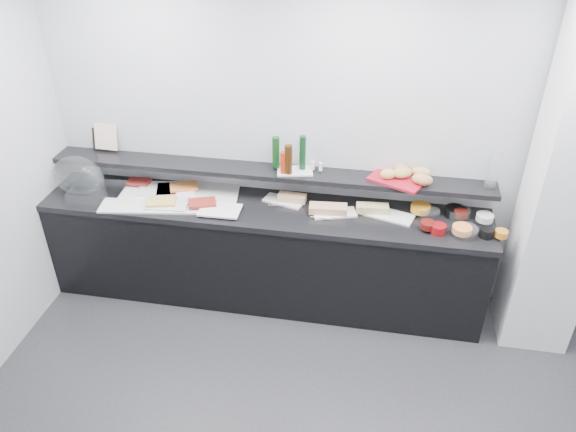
% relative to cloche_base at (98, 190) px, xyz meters
% --- Properties ---
extents(back_wall, '(5.00, 0.02, 2.70)m').
position_rel_cloche_base_xyz_m(back_wall, '(2.11, 0.30, 0.43)').
color(back_wall, '#B7BABF').
rests_on(back_wall, ground).
extents(ceiling, '(5.00, 5.00, 0.00)m').
position_rel_cloche_base_xyz_m(ceiling, '(2.11, -1.70, 1.78)').
color(ceiling, white).
rests_on(ceiling, back_wall).
extents(column, '(0.50, 0.50, 2.70)m').
position_rel_cloche_base_xyz_m(column, '(3.61, -0.05, 0.43)').
color(column, white).
rests_on(column, ground).
extents(buffet_cabinet, '(3.60, 0.60, 0.85)m').
position_rel_cloche_base_xyz_m(buffet_cabinet, '(1.41, -0.00, -0.50)').
color(buffet_cabinet, black).
rests_on(buffet_cabinet, ground).
extents(counter_top, '(3.62, 0.62, 0.05)m').
position_rel_cloche_base_xyz_m(counter_top, '(1.41, -0.00, -0.05)').
color(counter_top, black).
rests_on(counter_top, buffet_cabinet).
extents(wall_shelf, '(3.60, 0.25, 0.04)m').
position_rel_cloche_base_xyz_m(wall_shelf, '(1.41, 0.17, 0.21)').
color(wall_shelf, black).
rests_on(wall_shelf, back_wall).
extents(cloche_base, '(0.46, 0.32, 0.04)m').
position_rel_cloche_base_xyz_m(cloche_base, '(0.00, 0.00, 0.00)').
color(cloche_base, silver).
rests_on(cloche_base, counter_top).
extents(cloche_dome, '(0.53, 0.40, 0.34)m').
position_rel_cloche_base_xyz_m(cloche_dome, '(-0.16, 0.01, 0.11)').
color(cloche_dome, white).
rests_on(cloche_dome, cloche_base).
extents(linen_runner, '(1.15, 0.67, 0.01)m').
position_rel_cloche_base_xyz_m(linen_runner, '(0.64, 0.01, -0.01)').
color(linen_runner, silver).
rests_on(linen_runner, counter_top).
extents(platter_meat_a, '(0.35, 0.27, 0.01)m').
position_rel_cloche_base_xyz_m(platter_meat_a, '(0.50, 0.09, 0.00)').
color(platter_meat_a, silver).
rests_on(platter_meat_a, linen_runner).
extents(food_meat_a, '(0.19, 0.13, 0.02)m').
position_rel_cloche_base_xyz_m(food_meat_a, '(0.30, 0.16, 0.02)').
color(food_meat_a, maroon).
rests_on(food_meat_a, platter_meat_a).
extents(platter_salmon, '(0.37, 0.30, 0.01)m').
position_rel_cloche_base_xyz_m(platter_salmon, '(0.64, 0.12, 0.00)').
color(platter_salmon, white).
rests_on(platter_salmon, linen_runner).
extents(food_salmon, '(0.26, 0.22, 0.02)m').
position_rel_cloche_base_xyz_m(food_salmon, '(0.70, 0.14, 0.02)').
color(food_salmon, orange).
rests_on(food_salmon, platter_salmon).
extents(platter_cheese, '(0.34, 0.24, 0.01)m').
position_rel_cloche_base_xyz_m(platter_cheese, '(0.66, -0.12, 0.00)').
color(platter_cheese, silver).
rests_on(platter_cheese, linen_runner).
extents(food_cheese, '(0.26, 0.19, 0.02)m').
position_rel_cloche_base_xyz_m(food_cheese, '(0.61, -0.13, 0.02)').
color(food_cheese, '#D8AA54').
rests_on(food_cheese, platter_cheese).
extents(platter_meat_b, '(0.33, 0.22, 0.01)m').
position_rel_cloche_base_xyz_m(platter_meat_b, '(1.10, -0.14, 0.00)').
color(platter_meat_b, white).
rests_on(platter_meat_b, linen_runner).
extents(food_meat_b, '(0.25, 0.20, 0.02)m').
position_rel_cloche_base_xyz_m(food_meat_b, '(0.93, -0.08, 0.02)').
color(food_meat_b, maroon).
rests_on(food_meat_b, platter_meat_b).
extents(sandwich_plate_left, '(0.35, 0.22, 0.01)m').
position_rel_cloche_base_xyz_m(sandwich_plate_left, '(1.56, 0.11, -0.01)').
color(sandwich_plate_left, silver).
rests_on(sandwich_plate_left, counter_top).
extents(sandwich_food_left, '(0.23, 0.10, 0.06)m').
position_rel_cloche_base_xyz_m(sandwich_food_left, '(1.63, 0.11, 0.02)').
color(sandwich_food_left, tan).
rests_on(sandwich_food_left, sandwich_plate_left).
extents(tongs_left, '(0.16, 0.04, 0.01)m').
position_rel_cloche_base_xyz_m(tongs_left, '(1.53, 0.02, -0.00)').
color(tongs_left, silver).
rests_on(tongs_left, sandwich_plate_left).
extents(sandwich_plate_mid, '(0.36, 0.24, 0.01)m').
position_rel_cloche_base_xyz_m(sandwich_plate_mid, '(1.99, -0.01, -0.01)').
color(sandwich_plate_mid, white).
rests_on(sandwich_plate_mid, counter_top).
extents(sandwich_food_mid, '(0.30, 0.14, 0.06)m').
position_rel_cloche_base_xyz_m(sandwich_food_mid, '(1.94, -0.01, 0.02)').
color(sandwich_food_mid, tan).
rests_on(sandwich_food_mid, sandwich_plate_mid).
extents(tongs_mid, '(0.16, 0.01, 0.01)m').
position_rel_cloche_base_xyz_m(tongs_mid, '(1.89, -0.11, -0.00)').
color(tongs_mid, silver).
rests_on(tongs_mid, sandwich_plate_mid).
extents(sandwich_plate_right, '(0.43, 0.28, 0.01)m').
position_rel_cloche_base_xyz_m(sandwich_plate_right, '(2.40, 0.04, -0.01)').
color(sandwich_plate_right, white).
rests_on(sandwich_plate_right, counter_top).
extents(sandwich_food_right, '(0.26, 0.12, 0.06)m').
position_rel_cloche_base_xyz_m(sandwich_food_right, '(2.28, 0.06, 0.02)').
color(sandwich_food_right, tan).
rests_on(sandwich_food_right, sandwich_plate_right).
extents(tongs_right, '(0.16, 0.05, 0.01)m').
position_rel_cloche_base_xyz_m(tongs_right, '(2.24, 0.04, -0.00)').
color(tongs_right, silver).
rests_on(tongs_right, sandwich_plate_right).
extents(bowl_glass_fruit, '(0.16, 0.16, 0.07)m').
position_rel_cloche_base_xyz_m(bowl_glass_fruit, '(2.72, 0.07, 0.02)').
color(bowl_glass_fruit, silver).
rests_on(bowl_glass_fruit, counter_top).
extents(fill_glass_fruit, '(0.19, 0.19, 0.05)m').
position_rel_cloche_base_xyz_m(fill_glass_fruit, '(2.65, 0.12, 0.03)').
color(fill_glass_fruit, orange).
rests_on(fill_glass_fruit, bowl_glass_fruit).
extents(bowl_black_jam, '(0.16, 0.16, 0.07)m').
position_rel_cloche_base_xyz_m(bowl_black_jam, '(2.91, 0.14, 0.02)').
color(bowl_black_jam, black).
rests_on(bowl_black_jam, counter_top).
extents(fill_black_jam, '(0.14, 0.14, 0.05)m').
position_rel_cloche_base_xyz_m(fill_black_jam, '(2.95, 0.09, 0.03)').
color(fill_black_jam, '#4F110B').
rests_on(fill_black_jam, bowl_black_jam).
extents(bowl_glass_cream, '(0.22, 0.22, 0.07)m').
position_rel_cloche_base_xyz_m(bowl_glass_cream, '(2.94, 0.12, 0.02)').
color(bowl_glass_cream, white).
rests_on(bowl_glass_cream, counter_top).
extents(fill_glass_cream, '(0.17, 0.17, 0.05)m').
position_rel_cloche_base_xyz_m(fill_glass_cream, '(3.13, 0.07, 0.03)').
color(fill_glass_cream, white).
rests_on(fill_glass_cream, bowl_glass_cream).
extents(bowl_red_jam, '(0.13, 0.13, 0.07)m').
position_rel_cloche_base_xyz_m(bowl_red_jam, '(2.77, -0.13, 0.02)').
color(bowl_red_jam, maroon).
rests_on(bowl_red_jam, counter_top).
extents(fill_red_jam, '(0.14, 0.14, 0.05)m').
position_rel_cloche_base_xyz_m(fill_red_jam, '(2.70, -0.11, 0.03)').
color(fill_red_jam, '#510E0B').
rests_on(fill_red_jam, bowl_red_jam).
extents(bowl_glass_salmon, '(0.20, 0.20, 0.07)m').
position_rel_cloche_base_xyz_m(bowl_glass_salmon, '(2.97, -0.13, 0.02)').
color(bowl_glass_salmon, white).
rests_on(bowl_glass_salmon, counter_top).
extents(fill_glass_salmon, '(0.17, 0.17, 0.05)m').
position_rel_cloche_base_xyz_m(fill_glass_salmon, '(2.94, -0.13, 0.03)').
color(fill_glass_salmon, orange).
rests_on(fill_glass_salmon, bowl_glass_salmon).
extents(bowl_black_fruit, '(0.12, 0.12, 0.07)m').
position_rel_cloche_base_xyz_m(bowl_black_fruit, '(3.12, -0.12, 0.02)').
color(bowl_black_fruit, black).
rests_on(bowl_black_fruit, counter_top).
extents(fill_black_fruit, '(0.11, 0.11, 0.05)m').
position_rel_cloche_base_xyz_m(fill_black_fruit, '(3.22, -0.13, 0.03)').
color(fill_black_fruit, orange).
rests_on(fill_black_fruit, bowl_black_fruit).
extents(framed_print, '(0.19, 0.08, 0.26)m').
position_rel_cloche_base_xyz_m(framed_print, '(-0.03, 0.29, 0.36)').
color(framed_print, black).
rests_on(framed_print, wall_shelf).
extents(print_art, '(0.21, 0.06, 0.22)m').
position_rel_cloche_base_xyz_m(print_art, '(0.01, 0.27, 0.36)').
color(print_art, beige).
rests_on(print_art, framed_print).
extents(condiment_tray, '(0.31, 0.22, 0.01)m').
position_rel_cloche_base_xyz_m(condiment_tray, '(1.64, 0.18, 0.24)').
color(condiment_tray, white).
rests_on(condiment_tray, wall_shelf).
extents(bottle_green_a, '(0.07, 0.07, 0.26)m').
position_rel_cloche_base_xyz_m(bottle_green_a, '(1.48, 0.20, 0.37)').
color(bottle_green_a, '#0F3913').
rests_on(bottle_green_a, condiment_tray).
extents(bottle_brown, '(0.07, 0.07, 0.24)m').
position_rel_cloche_base_xyz_m(bottle_brown, '(1.60, 0.12, 0.36)').
color(bottle_brown, '#321B09').
rests_on(bottle_brown, condiment_tray).
extents(bottle_green_b, '(0.06, 0.06, 0.28)m').
position_rel_cloche_base_xyz_m(bottle_green_b, '(1.69, 0.22, 0.38)').
color(bottle_green_b, black).
rests_on(bottle_green_b, condiment_tray).
extents(bottle_hot, '(0.07, 0.07, 0.18)m').
position_rel_cloche_base_xyz_m(bottle_hot, '(1.56, 0.12, 0.33)').
color(bottle_hot, '#B02B0C').
rests_on(bottle_hot, condiment_tray).
extents(shaker_salt, '(0.03, 0.03, 0.07)m').
position_rel_cloche_base_xyz_m(shaker_salt, '(1.78, 0.22, 0.28)').
color(shaker_salt, silver).
rests_on(shaker_salt, condiment_tray).
extents(shaker_pepper, '(0.04, 0.04, 0.07)m').
position_rel_cloche_base_xyz_m(shaker_pepper, '(1.84, 0.21, 0.28)').
color(shaker_pepper, white).
rests_on(shaker_pepper, condiment_tray).
extents(bread_tray, '(0.49, 0.43, 0.02)m').
position_rel_cloche_base_xyz_m(bread_tray, '(2.45, 0.18, 0.24)').
color(bread_tray, '#A91224').
rests_on(bread_tray, wall_shelf).
extents(bread_roll_n, '(0.13, 0.09, 0.08)m').
position_rel_cloche_base_xyz_m(bread_roll_n, '(2.47, 0.25, 0.29)').
color(bread_roll_n, '#B77546').
rests_on(bread_roll_n, bread_tray).
extents(bread_roll_ne, '(0.17, 0.12, 0.08)m').
position_rel_cloche_base_xyz_m(bread_roll_ne, '(2.62, 0.23, 0.29)').
color(bread_roll_ne, '#C5884B').
rests_on(bread_roll_ne, bread_tray).
extents(bread_roll_sw, '(0.14, 0.11, 0.08)m').
position_rel_cloche_base_xyz_m(bread_roll_sw, '(2.37, 0.15, 0.29)').
color(bread_roll_sw, tan).
rests_on(bread_roll_sw, bread_tray).
extents(bread_roll_s, '(0.16, 0.13, 0.08)m').
position_rel_cloche_base_xyz_m(bread_roll_s, '(2.62, 0.11, 0.29)').
color(bread_roll_s, '#AB8D41').
rests_on(bread_roll_s, bread_tray).
extents(bread_roll_se, '(0.14, 0.10, 0.08)m').
position_rel_cloche_base_xyz_m(bread_roll_se, '(2.64, 0.10, 0.29)').
color(bread_roll_se, '#B77745').
rests_on(bread_roll_se, bread_tray).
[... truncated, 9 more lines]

